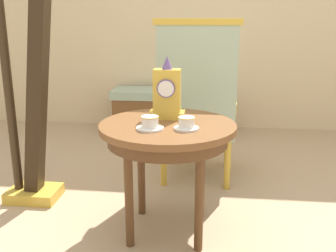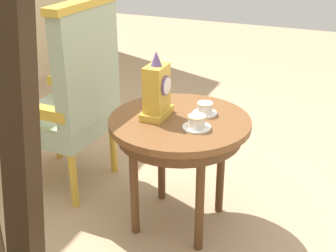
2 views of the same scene
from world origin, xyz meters
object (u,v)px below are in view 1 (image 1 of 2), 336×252
object	(u,v)px
teacup_left	(150,123)
harp	(29,85)
mantel_clock	(167,94)
armchair	(198,100)
teacup_right	(186,124)
window_bench	(168,111)
side_table	(168,137)

from	to	relation	value
teacup_left	harp	size ratio (longest dim) A/B	0.07
mantel_clock	armchair	bearing A→B (deg)	76.43
teacup_right	window_bench	world-z (taller)	teacup_right
teacup_left	window_bench	bearing A→B (deg)	93.96
mantel_clock	window_bench	bearing A→B (deg)	96.29
teacup_right	harp	bearing A→B (deg)	158.32
side_table	teacup_right	bearing A→B (deg)	-43.14
teacup_right	mantel_clock	world-z (taller)	mantel_clock
teacup_right	armchair	distance (m)	0.81
harp	window_bench	world-z (taller)	harp
teacup_left	harp	xyz separation A→B (m)	(-0.80, 0.41, 0.11)
teacup_right	window_bench	bearing A→B (deg)	98.96
teacup_left	window_bench	distance (m)	2.09
armchair	harp	bearing A→B (deg)	-157.32
teacup_right	armchair	bearing A→B (deg)	88.29
side_table	harp	distance (m)	0.95
window_bench	harp	bearing A→B (deg)	-111.96
teacup_left	side_table	bearing A→B (deg)	57.06
harp	teacup_right	bearing A→B (deg)	-21.68
armchair	window_bench	world-z (taller)	armchair
teacup_left	armchair	size ratio (longest dim) A/B	0.12
teacup_left	window_bench	xyz separation A→B (m)	(-0.14, 2.04, -0.42)
teacup_right	window_bench	size ratio (longest dim) A/B	0.11
side_table	teacup_right	world-z (taller)	teacup_right
side_table	teacup_left	size ratio (longest dim) A/B	5.20
mantel_clock	armchair	size ratio (longest dim) A/B	0.29
armchair	teacup_right	bearing A→B (deg)	-91.71
teacup_left	teacup_right	world-z (taller)	teacup_left
side_table	mantel_clock	world-z (taller)	mantel_clock
teacup_right	mantel_clock	xyz separation A→B (m)	(-0.12, 0.21, 0.11)
teacup_left	teacup_right	bearing A→B (deg)	5.85
teacup_right	harp	size ratio (longest dim) A/B	0.07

